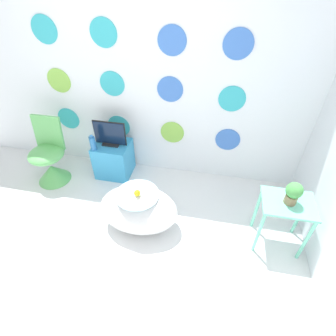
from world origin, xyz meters
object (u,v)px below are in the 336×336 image
bathtub (139,209)px  vase (93,143)px  tv (110,135)px  potted_plant_left (293,193)px  chair (50,163)px

bathtub → vase: 1.02m
tv → potted_plant_left: bearing=-19.6°
chair → tv: 0.86m
vase → potted_plant_left: bearing=-14.7°
vase → bathtub: bearing=-40.7°
bathtub → vase: vase is taller
bathtub → vase: bearing=139.3°
chair → potted_plant_left: 2.80m
bathtub → tv: size_ratio=2.04×
bathtub → potted_plant_left: size_ratio=3.68×
bathtub → tv: (-0.57, 0.78, 0.36)m
tv → vase: bearing=-140.1°
tv → potted_plant_left: potted_plant_left is taller
tv → vase: 0.23m
chair → tv: chair is taller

